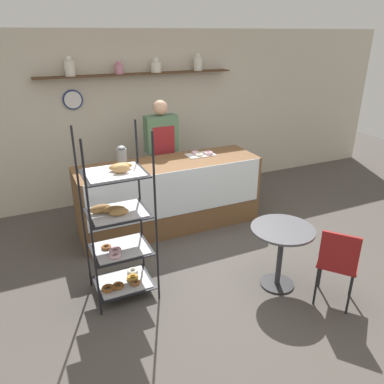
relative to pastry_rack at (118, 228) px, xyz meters
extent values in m
plane|color=#4C4742|center=(1.04, 0.04, -0.80)|extent=(14.00, 14.00, 0.00)
cube|color=beige|center=(1.04, 2.57, 0.55)|extent=(10.00, 0.06, 2.70)
cube|color=#4C331E|center=(1.04, 2.42, 1.25)|extent=(3.08, 0.24, 0.02)
cylinder|color=silver|center=(0.03, 2.42, 1.37)|extent=(0.15, 0.15, 0.21)
sphere|color=silver|center=(0.03, 2.42, 1.50)|extent=(0.08, 0.08, 0.08)
cylinder|color=#CC7F99|center=(0.74, 2.42, 1.33)|extent=(0.12, 0.12, 0.14)
sphere|color=#CC7F99|center=(0.74, 2.42, 1.42)|extent=(0.07, 0.07, 0.07)
cylinder|color=silver|center=(1.33, 2.42, 1.34)|extent=(0.16, 0.16, 0.15)
sphere|color=silver|center=(1.33, 2.42, 1.44)|extent=(0.09, 0.09, 0.09)
cylinder|color=silver|center=(2.05, 2.42, 1.37)|extent=(0.14, 0.14, 0.21)
sphere|color=silver|center=(2.05, 2.42, 1.50)|extent=(0.08, 0.08, 0.08)
cylinder|color=navy|center=(0.03, 2.53, 0.91)|extent=(0.29, 0.03, 0.29)
cylinder|color=white|center=(0.03, 2.51, 0.91)|extent=(0.25, 0.00, 0.25)
cube|color=brown|center=(1.04, 1.23, -0.31)|extent=(2.57, 0.75, 0.99)
cube|color=silver|center=(1.04, 0.85, -0.13)|extent=(2.47, 0.01, 0.63)
cylinder|color=black|center=(-0.30, -0.25, 0.12)|extent=(0.02, 0.02, 1.84)
cylinder|color=black|center=(0.32, -0.25, 0.12)|extent=(0.02, 0.02, 1.84)
cylinder|color=black|center=(-0.30, 0.27, 0.12)|extent=(0.02, 0.02, 1.84)
cylinder|color=black|center=(0.32, 0.27, 0.12)|extent=(0.02, 0.02, 1.84)
cube|color=black|center=(0.01, 0.01, -0.68)|extent=(0.60, 0.50, 0.01)
cube|color=silver|center=(0.01, 0.01, -0.67)|extent=(0.53, 0.44, 0.01)
torus|color=brown|center=(-0.07, -0.07, -0.64)|extent=(0.13, 0.13, 0.04)
torus|color=brown|center=(0.11, -0.09, -0.65)|extent=(0.11, 0.11, 0.03)
torus|color=silver|center=(0.14, 0.12, -0.64)|extent=(0.12, 0.12, 0.04)
torus|color=gold|center=(0.11, 0.00, -0.64)|extent=(0.13, 0.13, 0.04)
torus|color=brown|center=(-0.18, -0.07, -0.64)|extent=(0.13, 0.13, 0.04)
cube|color=black|center=(0.01, 0.01, -0.26)|extent=(0.60, 0.50, 0.01)
cube|color=silver|center=(0.01, 0.01, -0.24)|extent=(0.53, 0.44, 0.01)
torus|color=#EAB2C1|center=(-0.06, -0.04, -0.22)|extent=(0.13, 0.13, 0.04)
torus|color=#EAB2C1|center=(-0.09, -0.14, -0.22)|extent=(0.13, 0.13, 0.04)
torus|color=brown|center=(-0.13, 0.06, -0.22)|extent=(0.10, 0.10, 0.03)
cube|color=black|center=(0.01, 0.01, 0.17)|extent=(0.60, 0.50, 0.01)
cube|color=silver|center=(0.01, 0.01, 0.18)|extent=(0.53, 0.44, 0.01)
ellipsoid|color=#B27F47|center=(-0.16, 0.05, 0.23)|extent=(0.22, 0.10, 0.09)
ellipsoid|color=#B27F47|center=(0.00, -0.08, 0.22)|extent=(0.20, 0.11, 0.07)
ellipsoid|color=olive|center=(-0.03, 0.00, 0.22)|extent=(0.25, 0.15, 0.07)
cube|color=black|center=(0.01, 0.01, 0.59)|extent=(0.60, 0.50, 0.01)
cube|color=silver|center=(0.01, 0.01, 0.60)|extent=(0.53, 0.44, 0.01)
ellipsoid|color=tan|center=(0.06, -0.06, 0.65)|extent=(0.17, 0.09, 0.09)
ellipsoid|color=#B27F47|center=(0.08, 0.03, 0.65)|extent=(0.23, 0.10, 0.07)
cube|color=#282833|center=(1.14, 1.79, -0.31)|extent=(0.29, 0.19, 0.97)
cube|color=#4C7051|center=(1.14, 1.79, 0.45)|extent=(0.48, 0.22, 0.55)
cube|color=maroon|center=(1.14, 1.68, 0.35)|extent=(0.34, 0.01, 0.46)
sphere|color=tan|center=(1.14, 1.79, 0.83)|extent=(0.22, 0.22, 0.22)
cylinder|color=#262628|center=(1.62, -0.59, -0.79)|extent=(0.38, 0.38, 0.02)
cylinder|color=#333338|center=(1.62, -0.59, -0.44)|extent=(0.06, 0.06, 0.68)
cylinder|color=#4C4C51|center=(1.62, -0.59, -0.09)|extent=(0.68, 0.68, 0.02)
cylinder|color=black|center=(2.22, -1.08, -0.57)|extent=(0.02, 0.02, 0.46)
cylinder|color=black|center=(2.02, -0.83, -0.57)|extent=(0.02, 0.02, 0.46)
cylinder|color=black|center=(1.97, -1.28, -0.57)|extent=(0.02, 0.02, 0.46)
cylinder|color=black|center=(1.76, -1.03, -0.57)|extent=(0.02, 0.02, 0.46)
cube|color=maroon|center=(1.99, -1.05, -0.33)|extent=(0.53, 0.53, 0.03)
cube|color=maroon|center=(1.86, -1.16, -0.11)|extent=(0.25, 0.30, 0.40)
cylinder|color=gray|center=(0.38, 1.19, 0.33)|extent=(0.12, 0.12, 0.28)
ellipsoid|color=gray|center=(0.38, 1.19, 0.49)|extent=(0.11, 0.11, 0.05)
cube|color=white|center=(1.58, 1.34, 0.19)|extent=(0.41, 0.24, 0.01)
torus|color=#EAB2C1|center=(1.69, 1.29, 0.22)|extent=(0.13, 0.13, 0.04)
torus|color=silver|center=(1.54, 1.29, 0.21)|extent=(0.11, 0.11, 0.03)
torus|color=#EAB2C1|center=(1.53, 1.41, 0.21)|extent=(0.11, 0.11, 0.03)
camera|label=1|loc=(-0.72, -3.37, 1.84)|focal=35.00mm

